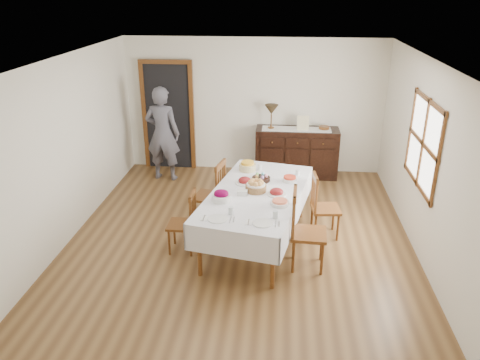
# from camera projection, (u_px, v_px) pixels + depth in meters

# --- Properties ---
(ground) EXTENTS (6.00, 6.00, 0.00)m
(ground) POSITION_uv_depth(u_px,v_px,m) (239.00, 242.00, 6.85)
(ground) COLOR brown
(room_shell) EXTENTS (5.02, 6.02, 2.65)m
(room_shell) POSITION_uv_depth(u_px,v_px,m) (232.00, 126.00, 6.61)
(room_shell) COLOR white
(room_shell) RESTS_ON ground
(dining_table) EXTENTS (1.66, 2.57, 0.82)m
(dining_table) POSITION_uv_depth(u_px,v_px,m) (257.00, 198.00, 6.56)
(dining_table) COLOR white
(dining_table) RESTS_ON ground
(chair_left_near) EXTENTS (0.38, 0.38, 0.90)m
(chair_left_near) POSITION_uv_depth(u_px,v_px,m) (185.00, 221.00, 6.48)
(chair_left_near) COLOR brown
(chair_left_near) RESTS_ON ground
(chair_left_far) EXTENTS (0.52, 0.52, 1.05)m
(chair_left_far) POSITION_uv_depth(u_px,v_px,m) (212.00, 193.00, 7.17)
(chair_left_far) COLOR brown
(chair_left_far) RESTS_ON ground
(chair_right_near) EXTENTS (0.48, 0.48, 1.09)m
(chair_right_near) POSITION_uv_depth(u_px,v_px,m) (305.00, 229.00, 6.08)
(chair_right_near) COLOR brown
(chair_right_near) RESTS_ON ground
(chair_right_far) EXTENTS (0.45, 0.45, 0.98)m
(chair_right_far) POSITION_uv_depth(u_px,v_px,m) (322.00, 205.00, 6.86)
(chair_right_far) COLOR brown
(chair_right_far) RESTS_ON ground
(sideboard) EXTENTS (1.58, 0.57, 0.95)m
(sideboard) POSITION_uv_depth(u_px,v_px,m) (297.00, 152.00, 9.09)
(sideboard) COLOR black
(sideboard) RESTS_ON ground
(person) EXTENTS (0.63, 0.44, 1.92)m
(person) POSITION_uv_depth(u_px,v_px,m) (162.00, 131.00, 8.75)
(person) COLOR #565560
(person) RESTS_ON ground
(bread_basket) EXTENTS (0.29, 0.29, 0.17)m
(bread_basket) POSITION_uv_depth(u_px,v_px,m) (256.00, 186.00, 6.52)
(bread_basket) COLOR brown
(bread_basket) RESTS_ON dining_table
(egg_basket) EXTENTS (0.27, 0.27, 0.11)m
(egg_basket) POSITION_uv_depth(u_px,v_px,m) (261.00, 178.00, 6.88)
(egg_basket) COLOR black
(egg_basket) RESTS_ON dining_table
(ham_platter_a) EXTENTS (0.29, 0.29, 0.11)m
(ham_platter_a) POSITION_uv_depth(u_px,v_px,m) (245.00, 181.00, 6.80)
(ham_platter_a) COLOR white
(ham_platter_a) RESTS_ON dining_table
(ham_platter_b) EXTENTS (0.27, 0.27, 0.11)m
(ham_platter_b) POSITION_uv_depth(u_px,v_px,m) (277.00, 192.00, 6.43)
(ham_platter_b) COLOR white
(ham_platter_b) RESTS_ON dining_table
(beet_bowl) EXTENTS (0.26, 0.26, 0.16)m
(beet_bowl) POSITION_uv_depth(u_px,v_px,m) (221.00, 196.00, 6.23)
(beet_bowl) COLOR white
(beet_bowl) RESTS_ON dining_table
(carrot_bowl) EXTENTS (0.20, 0.20, 0.08)m
(carrot_bowl) POSITION_uv_depth(u_px,v_px,m) (290.00, 179.00, 6.85)
(carrot_bowl) COLOR white
(carrot_bowl) RESTS_ON dining_table
(pineapple_bowl) EXTENTS (0.26, 0.26, 0.14)m
(pineapple_bowl) POSITION_uv_depth(u_px,v_px,m) (247.00, 166.00, 7.26)
(pineapple_bowl) COLOR #CEC184
(pineapple_bowl) RESTS_ON dining_table
(casserole_dish) EXTENTS (0.25, 0.25, 0.07)m
(casserole_dish) POSITION_uv_depth(u_px,v_px,m) (280.00, 203.00, 6.13)
(casserole_dish) COLOR white
(casserole_dish) RESTS_ON dining_table
(butter_dish) EXTENTS (0.16, 0.12, 0.07)m
(butter_dish) POSITION_uv_depth(u_px,v_px,m) (242.00, 193.00, 6.41)
(butter_dish) COLOR white
(butter_dish) RESTS_ON dining_table
(setting_left) EXTENTS (0.44, 0.31, 0.10)m
(setting_left) POSITION_uv_depth(u_px,v_px,m) (222.00, 216.00, 5.80)
(setting_left) COLOR white
(setting_left) RESTS_ON dining_table
(setting_right) EXTENTS (0.44, 0.31, 0.10)m
(setting_right) POSITION_uv_depth(u_px,v_px,m) (267.00, 220.00, 5.70)
(setting_right) COLOR white
(setting_right) RESTS_ON dining_table
(glass_far_a) EXTENTS (0.06, 0.06, 0.10)m
(glass_far_a) POSITION_uv_depth(u_px,v_px,m) (260.00, 167.00, 7.27)
(glass_far_a) COLOR silver
(glass_far_a) RESTS_ON dining_table
(glass_far_b) EXTENTS (0.07, 0.07, 0.09)m
(glass_far_b) POSITION_uv_depth(u_px,v_px,m) (298.00, 172.00, 7.08)
(glass_far_b) COLOR silver
(glass_far_b) RESTS_ON dining_table
(runner) EXTENTS (1.30, 0.35, 0.01)m
(runner) POSITION_uv_depth(u_px,v_px,m) (296.00, 129.00, 8.88)
(runner) COLOR white
(runner) RESTS_ON sideboard
(table_lamp) EXTENTS (0.26, 0.26, 0.46)m
(table_lamp) POSITION_uv_depth(u_px,v_px,m) (271.00, 110.00, 8.80)
(table_lamp) COLOR brown
(table_lamp) RESTS_ON sideboard
(picture_frame) EXTENTS (0.22, 0.08, 0.28)m
(picture_frame) POSITION_uv_depth(u_px,v_px,m) (303.00, 123.00, 8.77)
(picture_frame) COLOR beige
(picture_frame) RESTS_ON sideboard
(deco_bowl) EXTENTS (0.20, 0.20, 0.06)m
(deco_bowl) POSITION_uv_depth(u_px,v_px,m) (324.00, 128.00, 8.87)
(deco_bowl) COLOR brown
(deco_bowl) RESTS_ON sideboard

